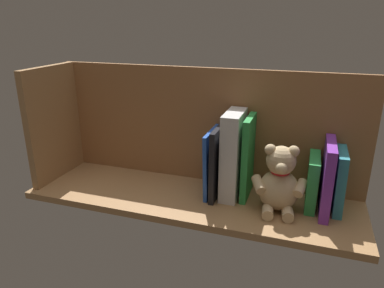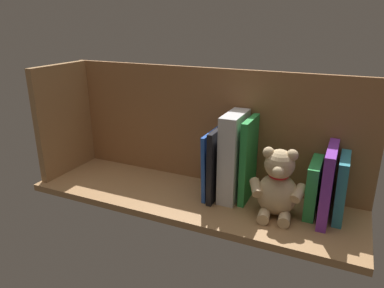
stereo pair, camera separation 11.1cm
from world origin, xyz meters
The scene contains 11 objects.
ground_plane centered at (0.00, 0.00, -1.10)cm, with size 107.47×31.99×2.20cm, color #A87A4C.
shelf_back_panel centered at (0.00, -13.74, 19.93)cm, with size 107.47×1.50×39.87cm, color #9D683D.
shelf_side_divider centered at (51.74, 0.00, 19.93)cm, with size 2.40×25.99×39.87cm, color #A87A4C.
book_0 centered at (-44.42, -5.67, 9.37)cm, with size 2.66×13.85×18.74cm, color teal.
book_1 centered at (-40.76, -3.67, 10.81)cm, with size 2.71×17.85×21.62cm, color purple.
book_2 centered at (-36.88, -5.49, 8.08)cm, with size 3.10×14.20×16.16cm, color green.
teddy_bear centered at (-27.49, 0.67, 9.14)cm, with size 16.75×14.24×20.78cm.
book_3 centered at (-16.85, -5.71, 13.32)cm, with size 1.99×13.76×26.64cm, color green.
dictionary_thick_white centered at (-12.15, -4.90, 13.97)cm, with size 5.44×15.18×27.94cm, color silver.
book_4 centered at (-7.64, -3.95, 11.59)cm, with size 1.63×17.28×23.18cm, color black.
book_5 centered at (-5.23, -4.52, 10.73)cm, with size 1.24×16.15×21.46cm, color blue.
Camera 1 is at (-33.39, 99.61, 55.02)cm, focal length 33.37 mm.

